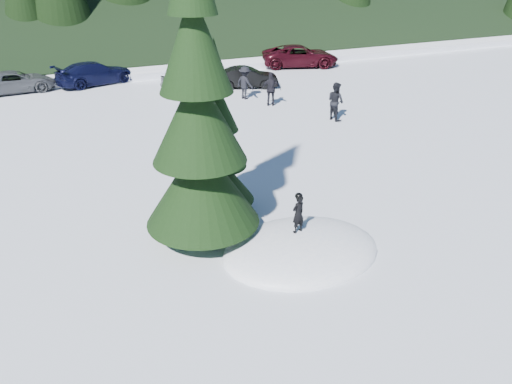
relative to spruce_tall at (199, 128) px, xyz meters
name	(u,v)px	position (x,y,z in m)	size (l,w,h in m)	color
ground	(301,251)	(2.20, -1.80, -3.32)	(200.00, 200.00, 0.00)	white
snow_mound	(301,251)	(2.20, -1.80, -3.32)	(4.48, 3.52, 0.96)	white
spruce_tall	(199,128)	(0.00, 0.00, 0.00)	(3.20, 3.20, 8.60)	#301D10
spruce_short	(218,149)	(1.00, 1.40, -1.22)	(2.20, 2.20, 5.37)	#301D10
child_skier	(298,214)	(2.22, -1.52, -2.28)	(0.41, 0.27, 1.12)	black
adult_0	(336,101)	(9.53, 8.09, -2.40)	(0.90, 0.70, 1.85)	black
adult_1	(271,89)	(7.76, 11.62, -2.43)	(1.05, 0.44, 1.79)	black
adult_2	(245,83)	(7.04, 13.48, -2.42)	(1.17, 0.67, 1.81)	black
car_2	(15,82)	(-4.66, 20.35, -2.70)	(2.05, 4.45, 1.24)	#4E5156
car_3	(95,73)	(-0.14, 20.41, -2.62)	(1.95, 4.80, 1.39)	black
car_4	(194,79)	(5.01, 16.36, -2.65)	(1.58, 3.93, 1.34)	gray
car_5	(247,77)	(8.15, 15.80, -2.70)	(1.30, 3.73, 1.23)	black
car_6	(300,56)	(14.06, 19.88, -2.57)	(2.50, 5.42, 1.51)	black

